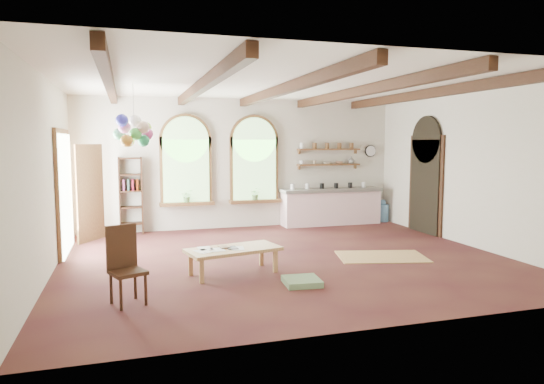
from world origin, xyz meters
name	(u,v)px	position (x,y,z in m)	size (l,w,h in m)	color
floor	(286,259)	(0.00, 0.00, 0.00)	(8.00, 8.00, 0.00)	#532A22
ceiling_beams	(286,88)	(0.00, 0.00, 3.10)	(6.20, 6.80, 0.18)	#3E2113
window_left	(186,163)	(-1.40, 3.43, 1.63)	(1.30, 0.28, 2.20)	brown
window_right	(254,162)	(0.30, 3.43, 1.63)	(1.30, 0.28, 2.20)	brown
left_doorway	(64,193)	(-3.95, 1.80, 1.15)	(0.10, 1.90, 2.50)	brown
right_doorway	(425,186)	(3.95, 1.50, 1.10)	(0.10, 1.30, 2.40)	black
kitchen_counter	(331,206)	(2.30, 3.20, 0.48)	(2.68, 0.62, 0.94)	#FBD5D6
wall_shelf_lower	(329,165)	(2.30, 3.38, 1.55)	(1.70, 0.24, 0.04)	brown
wall_shelf_upper	(329,149)	(2.30, 3.38, 1.95)	(1.70, 0.24, 0.04)	brown
wall_clock	(371,151)	(3.55, 3.45, 1.90)	(0.32, 0.32, 0.04)	black
bookshelf	(131,196)	(-2.70, 3.32, 0.90)	(0.53, 0.32, 1.80)	#3E2113
coffee_table	(233,251)	(-1.14, -0.73, 0.38)	(1.62, 1.00, 0.43)	tan
side_chair	(127,282)	(-2.81, -1.78, 0.30)	(0.54, 0.54, 1.05)	#3E2113
floor_mat	(382,257)	(1.76, -0.41, 0.01)	(1.61, 1.00, 0.02)	tan
floor_cushion	(302,281)	(-0.28, -1.61, 0.05)	(0.53, 0.53, 0.09)	#65875D
water_jug_a	(362,213)	(3.20, 3.20, 0.25)	(0.30, 0.30, 0.59)	#5D99C8
water_jug_b	(383,212)	(3.82, 3.20, 0.26)	(0.31, 0.31, 0.60)	#5D99C8
balloon_cluster	(134,132)	(-2.63, 0.80, 2.33)	(0.71, 0.74, 1.14)	silver
table_book	(219,247)	(-1.36, -0.66, 0.44)	(0.16, 0.23, 0.02)	olive
tablet	(232,248)	(-1.17, -0.73, 0.44)	(0.16, 0.23, 0.01)	black
potted_plant_left	(187,196)	(-1.40, 3.32, 0.85)	(0.27, 0.23, 0.30)	#598C4C
potted_plant_right	(255,194)	(0.30, 3.32, 0.85)	(0.27, 0.23, 0.30)	#598C4C
shelf_cup_a	(302,162)	(1.55, 3.38, 1.62)	(0.12, 0.10, 0.10)	white
shelf_cup_b	(314,162)	(1.90, 3.38, 1.62)	(0.10, 0.10, 0.09)	beige
shelf_bowl_a	(327,163)	(2.25, 3.38, 1.60)	(0.22, 0.22, 0.05)	beige
shelf_bowl_b	(339,163)	(2.60, 3.38, 1.60)	(0.20, 0.20, 0.06)	#8C664C
shelf_vase	(351,160)	(2.95, 3.38, 1.67)	(0.18, 0.18, 0.19)	slate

